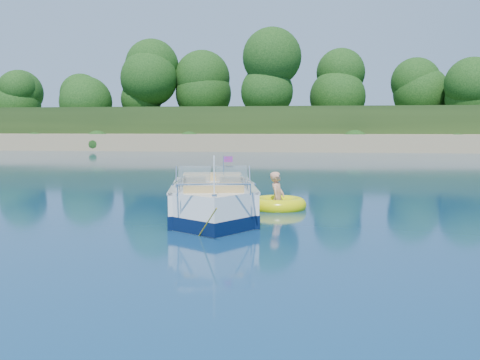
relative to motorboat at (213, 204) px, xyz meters
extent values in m
plane|color=#091E41|center=(-1.47, -0.75, -0.34)|extent=(160.00, 160.00, 0.00)
cube|color=tan|center=(-1.47, 37.25, 0.16)|extent=(170.00, 8.00, 2.00)
cube|color=black|center=(-1.47, 64.25, 0.66)|extent=(170.00, 56.00, 6.00)
cylinder|color=#311C10|center=(-19.47, 39.75, 2.76)|extent=(0.44, 0.44, 3.20)
sphere|color=black|center=(-19.47, 39.75, 5.80)|extent=(5.28, 5.28, 5.28)
cylinder|color=#311C10|center=(-1.47, 41.25, 2.96)|extent=(0.44, 0.44, 3.60)
sphere|color=black|center=(-1.47, 41.25, 6.38)|extent=(5.94, 5.94, 5.94)
cube|color=white|center=(-0.07, 0.34, -0.06)|extent=(2.46, 3.75, 0.96)
cube|color=white|center=(0.25, -1.27, -0.06)|extent=(1.80, 1.80, 0.96)
cube|color=#061332|center=(-0.07, 0.34, -0.19)|extent=(2.49, 3.79, 0.27)
cube|color=#061332|center=(0.25, -1.27, -0.19)|extent=(1.83, 1.83, 0.27)
cube|color=tan|center=(-0.12, 0.61, 0.21)|extent=(1.90, 2.66, 0.09)
cube|color=white|center=(-0.07, 0.34, 0.40)|extent=(2.50, 3.76, 0.05)
cube|color=black|center=(-0.43, 2.21, -0.02)|extent=(0.56, 0.41, 0.82)
cube|color=#8C9EA5|center=(-0.35, -0.36, 0.66)|extent=(0.73, 0.28, 0.44)
cube|color=#8C9EA5|center=(0.46, -0.21, 0.66)|extent=(0.75, 0.46, 0.44)
cube|color=tan|center=(-0.43, 0.04, 0.42)|extent=(0.59, 0.59, 0.37)
cube|color=tan|center=(0.38, 0.20, 0.42)|extent=(0.59, 0.59, 0.37)
cube|color=tan|center=(-0.24, 1.24, 0.42)|extent=(1.50, 0.77, 0.35)
cube|color=tan|center=(0.21, -1.09, 0.40)|extent=(1.32, 0.91, 0.31)
cylinder|color=white|center=(0.38, -1.95, 0.81)|extent=(0.03, 0.03, 0.78)
cube|color=red|center=(0.38, -0.22, 1.03)|extent=(0.20, 0.05, 0.13)
cube|color=silver|center=(0.39, -1.99, 0.45)|extent=(0.10, 0.07, 0.05)
cylinder|color=gold|center=(0.31, -2.34, -0.02)|extent=(0.53, 0.86, 0.70)
torus|color=#E5E706|center=(1.37, 1.70, -0.24)|extent=(1.60, 1.60, 0.39)
torus|color=red|center=(1.37, 1.70, -0.22)|extent=(1.32, 1.32, 0.13)
imported|color=tan|center=(1.36, 1.77, -0.34)|extent=(0.47, 0.82, 1.52)
camera|label=1|loc=(2.15, -11.79, 1.71)|focal=40.00mm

